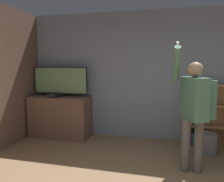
{
  "coord_description": "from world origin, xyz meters",
  "views": [
    {
      "loc": [
        0.36,
        -1.68,
        1.61
      ],
      "look_at": [
        -0.57,
        2.04,
        1.13
      ],
      "focal_mm": 35.0,
      "sensor_mm": 36.0,
      "label": 1
    }
  ],
  "objects_px": {
    "bookshelf": "(205,115)",
    "person": "(194,106)",
    "game_console": "(53,96)",
    "television": "(60,81)",
    "waste_bin": "(208,143)"
  },
  "relations": [
    {
      "from": "game_console",
      "to": "bookshelf",
      "type": "xyz_separation_m",
      "value": [
        3.1,
        0.32,
        -0.31
      ]
    },
    {
      "from": "television",
      "to": "game_console",
      "type": "xyz_separation_m",
      "value": [
        -0.09,
        -0.21,
        -0.3
      ]
    },
    {
      "from": "bookshelf",
      "to": "person",
      "type": "bearing_deg",
      "value": -107.2
    },
    {
      "from": "bookshelf",
      "to": "waste_bin",
      "type": "relative_size",
      "value": 3.3
    },
    {
      "from": "television",
      "to": "waste_bin",
      "type": "relative_size",
      "value": 3.33
    },
    {
      "from": "game_console",
      "to": "waste_bin",
      "type": "distance_m",
      "value": 3.19
    },
    {
      "from": "television",
      "to": "person",
      "type": "height_order",
      "value": "person"
    },
    {
      "from": "game_console",
      "to": "person",
      "type": "bearing_deg",
      "value": -17.46
    },
    {
      "from": "television",
      "to": "waste_bin",
      "type": "xyz_separation_m",
      "value": [
        3.02,
        -0.28,
        -1.04
      ]
    },
    {
      "from": "waste_bin",
      "to": "person",
      "type": "bearing_deg",
      "value": -114.84
    },
    {
      "from": "bookshelf",
      "to": "game_console",
      "type": "bearing_deg",
      "value": -174.05
    },
    {
      "from": "television",
      "to": "waste_bin",
      "type": "height_order",
      "value": "television"
    },
    {
      "from": "television",
      "to": "waste_bin",
      "type": "bearing_deg",
      "value": -5.26
    },
    {
      "from": "television",
      "to": "bookshelf",
      "type": "bearing_deg",
      "value": 2.24
    },
    {
      "from": "bookshelf",
      "to": "person",
      "type": "xyz_separation_m",
      "value": [
        -0.37,
        -1.18,
        0.38
      ]
    }
  ]
}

